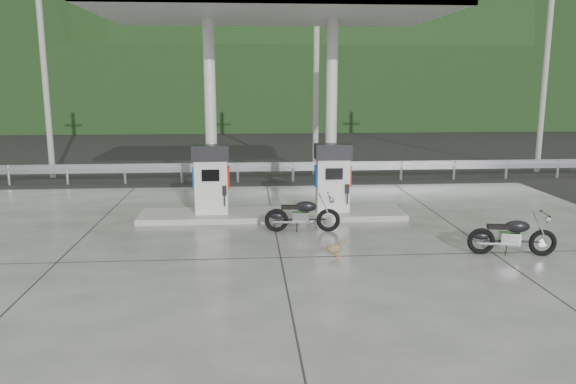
{
  "coord_description": "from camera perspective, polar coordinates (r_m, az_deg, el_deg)",
  "views": [
    {
      "loc": [
        -0.67,
        -12.04,
        3.6
      ],
      "look_at": [
        0.3,
        1.0,
        1.0
      ],
      "focal_mm": 35.0,
      "sensor_mm": 36.0,
      "label": 1
    }
  ],
  "objects": [
    {
      "name": "duck",
      "position": [
        11.7,
        4.82,
        -5.81
      ],
      "size": [
        0.45,
        0.28,
        0.32
      ],
      "primitive_type": null,
      "rotation": [
        0.0,
        0.0,
        0.4
      ],
      "color": "brown",
      "rests_on": "forecourt_apron"
    },
    {
      "name": "tree_band",
      "position": [
        42.05,
        -3.39,
        10.39
      ],
      "size": [
        80.0,
        6.0,
        6.0
      ],
      "primitive_type": "cube",
      "color": "black",
      "rests_on": "ground"
    },
    {
      "name": "gas_pump_left",
      "position": [
        14.79,
        -7.8,
        1.29
      ],
      "size": [
        0.95,
        0.55,
        1.8
      ],
      "primitive_type": null,
      "color": "silver",
      "rests_on": "pump_island"
    },
    {
      "name": "motorcycle_left",
      "position": [
        13.51,
        1.47,
        -2.37
      ],
      "size": [
        1.73,
        0.66,
        0.8
      ],
      "primitive_type": null,
      "rotation": [
        0.0,
        0.0,
        -0.07
      ],
      "color": "black",
      "rests_on": "forecourt_apron"
    },
    {
      "name": "forecourt_apron",
      "position": [
        12.58,
        -1.03,
        -5.33
      ],
      "size": [
        18.0,
        14.0,
        0.02
      ],
      "primitive_type": "cube",
      "color": "#60605C",
      "rests_on": "ground"
    },
    {
      "name": "gas_pump_right",
      "position": [
        14.93,
        4.55,
        1.45
      ],
      "size": [
        0.95,
        0.55,
        1.8
      ],
      "primitive_type": null,
      "color": "silver",
      "rests_on": "pump_island"
    },
    {
      "name": "utility_pole_c",
      "position": [
        24.5,
        24.69,
        11.17
      ],
      "size": [
        0.22,
        0.22,
        8.0
      ],
      "primitive_type": "cylinder",
      "color": "gray",
      "rests_on": "ground"
    },
    {
      "name": "canopy_column_right",
      "position": [
        15.14,
        4.42,
        7.69
      ],
      "size": [
        0.3,
        0.3,
        5.0
      ],
      "primitive_type": "cylinder",
      "color": "silver",
      "rests_on": "pump_island"
    },
    {
      "name": "canopy_roof",
      "position": [
        14.67,
        -1.69,
        18.17
      ],
      "size": [
        8.5,
        5.0,
        0.4
      ],
      "primitive_type": "cube",
      "color": "silver",
      "rests_on": "canopy_column_left"
    },
    {
      "name": "utility_pole_a",
      "position": [
        22.76,
        -23.52,
        11.33
      ],
      "size": [
        0.22,
        0.22,
        8.0
      ],
      "primitive_type": "cylinder",
      "color": "gray",
      "rests_on": "ground"
    },
    {
      "name": "pump_island",
      "position": [
        14.97,
        -1.57,
        -2.3
      ],
      "size": [
        7.0,
        1.4,
        0.15
      ],
      "primitive_type": "cube",
      "color": "gray",
      "rests_on": "forecourt_apron"
    },
    {
      "name": "forested_hills",
      "position": [
        72.14,
        -3.74,
        8.34
      ],
      "size": [
        100.0,
        40.0,
        140.0
      ],
      "primitive_type": null,
      "color": "black",
      "rests_on": "ground"
    },
    {
      "name": "canopy_column_left",
      "position": [
        15.0,
        -7.87,
        7.58
      ],
      "size": [
        0.3,
        0.3,
        5.0
      ],
      "primitive_type": "cylinder",
      "color": "silver",
      "rests_on": "pump_island"
    },
    {
      "name": "guardrail",
      "position": [
        20.26,
        -2.31,
        3.03
      ],
      "size": [
        26.0,
        0.16,
        1.42
      ],
      "primitive_type": null,
      "color": "#9A9BA1",
      "rests_on": "ground"
    },
    {
      "name": "motorcycle_right",
      "position": [
        12.6,
        21.81,
        -4.19
      ],
      "size": [
        1.75,
        0.82,
        0.8
      ],
      "primitive_type": null,
      "rotation": [
        0.0,
        0.0,
        -0.18
      ],
      "color": "black",
      "rests_on": "forecourt_apron"
    },
    {
      "name": "ground",
      "position": [
        12.59,
        -1.03,
        -5.38
      ],
      "size": [
        160.0,
        160.0,
        0.0
      ],
      "primitive_type": "plane",
      "color": "black",
      "rests_on": "ground"
    },
    {
      "name": "utility_pole_b",
      "position": [
        21.71,
        2.88,
        12.28
      ],
      "size": [
        0.22,
        0.22,
        8.0
      ],
      "primitive_type": "cylinder",
      "color": "gray",
      "rests_on": "ground"
    },
    {
      "name": "road",
      "position": [
        23.83,
        -2.59,
        2.54
      ],
      "size": [
        60.0,
        7.0,
        0.01
      ],
      "primitive_type": "cube",
      "color": "black",
      "rests_on": "ground"
    }
  ]
}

